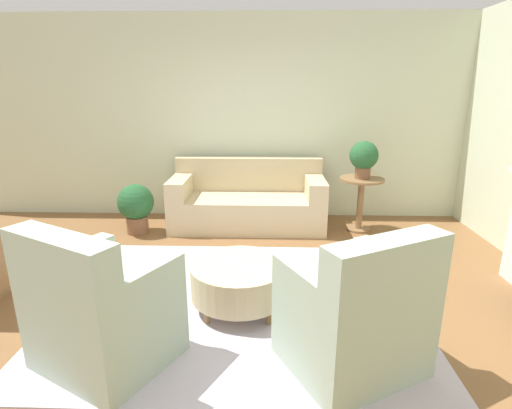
% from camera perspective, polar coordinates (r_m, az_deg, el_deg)
% --- Properties ---
extents(ground_plane, '(16.00, 16.00, 0.00)m').
position_cam_1_polar(ground_plane, '(3.67, -2.69, -13.80)').
color(ground_plane, brown).
extents(wall_back, '(9.10, 0.12, 2.80)m').
position_cam_1_polar(wall_back, '(5.79, -0.86, 12.08)').
color(wall_back, beige).
rests_on(wall_back, ground_plane).
extents(rug, '(3.07, 2.52, 0.01)m').
position_cam_1_polar(rug, '(3.66, -2.69, -13.73)').
color(rug, '#BCB2C1').
rests_on(rug, ground_plane).
extents(couch, '(2.04, 0.89, 0.90)m').
position_cam_1_polar(couch, '(5.45, -1.16, 0.30)').
color(couch, '#C6B289').
rests_on(couch, ground_plane).
extents(armchair_left, '(1.07, 1.03, 1.01)m').
position_cam_1_polar(armchair_left, '(2.96, -21.56, -14.23)').
color(armchair_left, '#9EB29E').
rests_on(armchair_left, rug).
extents(armchair_right, '(1.07, 1.03, 1.01)m').
position_cam_1_polar(armchair_right, '(2.80, 14.30, -15.38)').
color(armchair_right, '#9EB29E').
rests_on(armchair_right, rug).
extents(ottoman_table, '(0.83, 0.83, 0.40)m').
position_cam_1_polar(ottoman_table, '(3.46, -2.36, -10.68)').
color(ottoman_table, '#C6B289').
rests_on(ottoman_table, rug).
extents(side_table, '(0.57, 0.57, 0.71)m').
position_cam_1_polar(side_table, '(5.39, 14.75, 1.33)').
color(side_table, olive).
rests_on(side_table, ground_plane).
extents(potted_plant_on_side_table, '(0.36, 0.36, 0.48)m').
position_cam_1_polar(potted_plant_on_side_table, '(5.28, 15.14, 6.55)').
color(potted_plant_on_side_table, brown).
rests_on(potted_plant_on_side_table, side_table).
extents(potted_plant_floor, '(0.46, 0.46, 0.65)m').
position_cam_1_polar(potted_plant_floor, '(5.37, -16.78, -0.12)').
color(potted_plant_floor, brown).
rests_on(potted_plant_floor, ground_plane).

